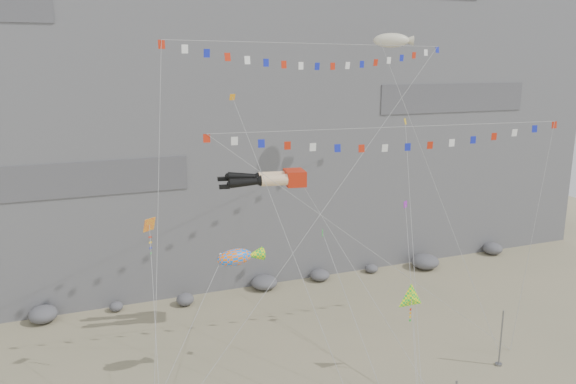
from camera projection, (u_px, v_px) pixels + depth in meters
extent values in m
plane|color=gray|center=(342.00, 376.00, 39.77)|extent=(120.00, 120.00, 0.00)
cube|color=slate|center=(219.00, 32.00, 63.12)|extent=(80.00, 28.00, 50.00)
cylinder|color=slate|center=(501.00, 338.00, 40.78)|extent=(0.12, 0.12, 4.33)
cube|color=red|center=(295.00, 178.00, 43.20)|extent=(1.75, 2.20, 1.18)
cylinder|color=beige|center=(274.00, 180.00, 42.28)|extent=(2.11, 1.17, 0.87)
sphere|color=black|center=(261.00, 181.00, 42.07)|extent=(0.80, 0.80, 0.80)
cone|color=black|center=(246.00, 182.00, 41.84)|extent=(2.47, 1.09, 0.81)
cube|color=black|center=(224.00, 187.00, 41.57)|extent=(0.82, 0.46, 0.29)
cylinder|color=beige|center=(271.00, 177.00, 43.40)|extent=(2.11, 1.17, 0.87)
sphere|color=black|center=(259.00, 178.00, 43.19)|extent=(0.80, 0.80, 0.80)
cone|color=black|center=(243.00, 177.00, 42.92)|extent=(2.49, 1.09, 0.87)
cube|color=black|center=(223.00, 179.00, 42.61)|extent=(0.82, 0.46, 0.29)
cylinder|color=gray|center=(366.00, 292.00, 38.05)|extent=(0.03, 0.03, 21.11)
cylinder|color=gray|center=(252.00, 219.00, 37.30)|extent=(0.03, 0.03, 30.22)
cylinder|color=gray|center=(456.00, 243.00, 41.64)|extent=(0.03, 0.03, 19.61)
cube|color=slate|center=(510.00, 350.00, 43.38)|extent=(0.16, 0.16, 0.10)
cylinder|color=gray|center=(156.00, 335.00, 33.84)|extent=(0.03, 0.03, 14.40)
cylinder|color=gray|center=(186.00, 354.00, 33.84)|extent=(0.03, 0.03, 13.77)
cylinder|color=gray|center=(415.00, 363.00, 35.90)|extent=(0.03, 0.03, 9.11)
cylinder|color=gray|center=(442.00, 187.00, 45.56)|extent=(0.03, 0.03, 27.25)
cube|color=slate|center=(500.00, 356.00, 42.50)|extent=(0.16, 0.16, 0.10)
cylinder|color=gray|center=(290.00, 247.00, 37.63)|extent=(0.03, 0.03, 24.40)
cylinder|color=gray|center=(412.00, 297.00, 39.82)|extent=(0.03, 0.03, 14.99)
cylinder|color=gray|center=(359.00, 330.00, 35.51)|extent=(0.03, 0.03, 13.86)
cylinder|color=gray|center=(413.00, 245.00, 41.82)|extent=(0.03, 0.03, 23.84)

